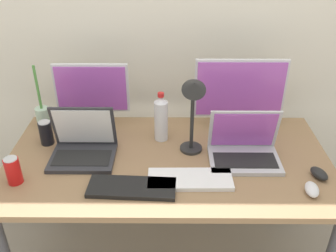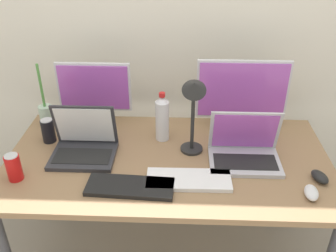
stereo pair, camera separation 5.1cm
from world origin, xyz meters
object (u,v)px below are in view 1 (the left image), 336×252
Objects in this scene: work_desk at (168,168)px; desk_lamp at (193,101)px; laptop_secondary at (244,148)px; keyboard_main at (190,179)px; water_bottle at (161,118)px; soda_can_by_laptop at (13,171)px; monitor_left at (92,93)px; monitor_center at (240,93)px; mouse_by_laptop at (319,174)px; keyboard_aux at (132,188)px; soda_can_near_keyboard at (46,133)px; bamboo_vase at (43,116)px; laptop_silver at (83,146)px; mouse_by_keyboard at (312,189)px.

desk_lamp reaches higher than work_desk.
keyboard_main is at bearing -145.95° from laptop_secondary.
work_desk is 5.91× the size of water_bottle.
work_desk is 0.21m from keyboard_main.
work_desk is 0.71m from soda_can_by_laptop.
desk_lamp reaches higher than water_bottle.
monitor_center is at bearing -1.16° from monitor_left.
mouse_by_laptop is (0.31, -0.15, -0.04)m from laptop_secondary.
soda_can_by_laptop is 0.85m from desk_lamp.
keyboard_aux is 3.90× the size of mouse_by_laptop.
water_bottle is at bearing 110.45° from keyboard_main.
keyboard_aux is (0.25, -0.54, -0.19)m from monitor_left.
monitor_center reaches higher than monitor_left.
keyboard_main is 2.96× the size of soda_can_near_keyboard.
monitor_left is at bearing 158.44° from laptop_secondary.
mouse_by_laptop is 1.43m from bamboo_vase.
desk_lamp is (0.02, 0.21, 0.28)m from keyboard_main.
soda_can_by_laptop is at bearing -169.62° from laptop_secondary.
soda_can_by_laptop is (-0.77, -0.01, 0.05)m from keyboard_main.
keyboard_main is 0.77m from soda_can_by_laptop.
soda_can_near_keyboard is (-0.99, -0.16, -0.15)m from monitor_center.
keyboard_aux is 1.05× the size of bamboo_vase.
laptop_silver is 3.08× the size of mouse_by_keyboard.
laptop_secondary is at bearing -7.18° from soda_can_near_keyboard.
mouse_by_keyboard reaches higher than work_desk.
work_desk is 0.75m from bamboo_vase.
soda_can_by_laptop is 0.48m from bamboo_vase.
keyboard_aux is at bearing -155.42° from laptop_secondary.
mouse_by_keyboard is at bearing -17.08° from soda_can_near_keyboard.
water_bottle is 0.59m from soda_can_near_keyboard.
work_desk is 0.64m from soda_can_near_keyboard.
work_desk is at bearing -164.61° from desk_lamp.
monitor_center is (0.77, -0.02, 0.02)m from monitor_left.
keyboard_main is 1.41× the size of water_bottle.
bamboo_vase is (-0.65, 0.12, -0.05)m from water_bottle.
bamboo_vase reaches higher than mouse_by_laptop.
bamboo_vase is (-1.05, 0.00, -0.14)m from monitor_center.
bamboo_vase is at bearing 91.30° from soda_can_by_laptop.
keyboard_aux is at bearing -135.12° from monitor_center.
desk_lamp reaches higher than soda_can_by_laptop.
laptop_silver is at bearing -178.64° from desk_lamp.
monitor_center is at bearing 121.24° from mouse_by_keyboard.
work_desk is 0.66m from mouse_by_keyboard.
water_bottle is at bearing -10.23° from bamboo_vase.
monitor_left is at bearing 88.93° from laptop_silver.
laptop_secondary is at bearing 33.37° from keyboard_main.
water_bottle is 0.61× the size of desk_lamp.
soda_can_by_laptop reaches higher than work_desk.
monitor_center reaches higher than soda_can_near_keyboard.
mouse_by_keyboard is 1.29m from soda_can_near_keyboard.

